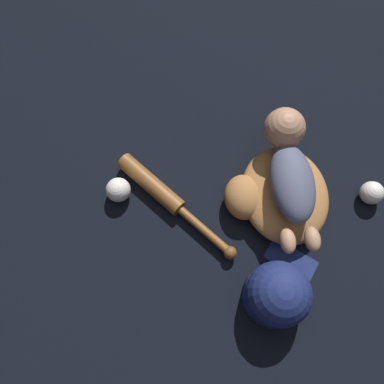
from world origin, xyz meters
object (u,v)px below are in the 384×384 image
object	(u,v)px
baseball_bat	(163,194)
baseball_cap	(277,294)
baseball_spare	(372,193)
baby_figure	(290,165)
baseball_glove	(278,195)
baseball	(118,190)

from	to	relation	value
baseball_bat	baseball_cap	xyz separation A→B (m)	(-0.23, -0.33, 0.04)
baseball_spare	baseball_cap	xyz separation A→B (m)	(-0.32, 0.25, 0.03)
baby_figure	baseball_cap	size ratio (longest dim) A/B	1.60
baseball_glove	baby_figure	size ratio (longest dim) A/B	0.87
baby_figure	baseball_bat	distance (m)	0.36
baseball_bat	baseball_cap	size ratio (longest dim) A/B	1.54
baseball	baseball_cap	size ratio (longest dim) A/B	0.29
baseball_glove	baseball	xyz separation A→B (m)	(-0.05, 0.44, -0.01)
baseball_bat	baseball_spare	distance (m)	0.59
baseball_cap	baseball_spare	bearing A→B (deg)	-37.87
baby_figure	baseball_cap	world-z (taller)	baby_figure
baby_figure	baseball_cap	bearing A→B (deg)	-178.78
baseball_glove	baseball_cap	xyz separation A→B (m)	(-0.27, -0.01, 0.02)
baby_figure	baseball_glove	bearing A→B (deg)	171.80
baby_figure	baseball_cap	xyz separation A→B (m)	(-0.32, -0.01, -0.07)
baseball_spare	baseball_cap	world-z (taller)	baseball_cap
baseball_bat	baseball	size ratio (longest dim) A/B	5.34
baseball	baby_figure	bearing A→B (deg)	-77.04
baseball_spare	baseball_cap	distance (m)	0.41
baby_figure	baseball	bearing A→B (deg)	102.96
baby_figure	baseball_spare	size ratio (longest dim) A/B	5.86
baby_figure	baseball_bat	bearing A→B (deg)	105.83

